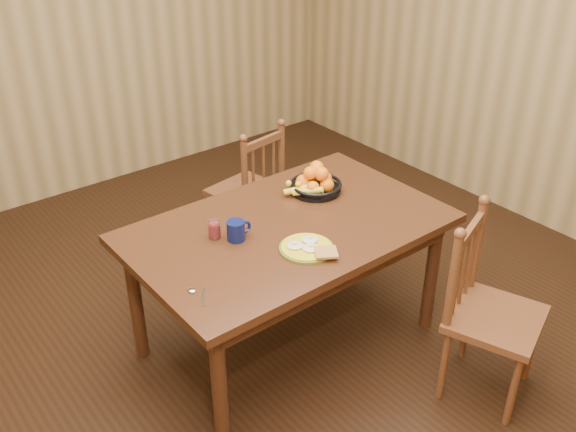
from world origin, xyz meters
TOP-DOWN VIEW (x-y plane):
  - room at (0.00, 0.00)m, footprint 4.52×5.02m
  - dining_table at (0.00, 0.00)m, footprint 1.60×1.00m
  - chair_far at (0.40, 0.92)m, footprint 0.47×0.45m
  - chair_near at (0.54, -0.88)m, footprint 0.55×0.54m
  - breakfast_plate at (-0.07, -0.24)m, footprint 0.26×0.31m
  - fork at (0.00, -0.22)m, footprint 0.03×0.18m
  - spoon at (-0.67, -0.20)m, footprint 0.07×0.15m
  - coffee_mug at (-0.28, 0.05)m, footprint 0.13×0.09m
  - juice_glass at (-0.36, 0.13)m, footprint 0.06×0.06m
  - fruit_bowl at (0.34, 0.19)m, footprint 0.32×0.29m

SIDE VIEW (x-z plane):
  - chair_far at x=0.40m, z-range -0.01..0.89m
  - chair_near at x=0.54m, z-range -0.01..0.95m
  - dining_table at x=0.00m, z-range 0.29..1.04m
  - fork at x=0.00m, z-range 0.75..0.76m
  - spoon at x=-0.67m, z-range 0.75..0.76m
  - breakfast_plate at x=-0.07m, z-range 0.74..0.78m
  - juice_glass at x=-0.36m, z-range 0.75..0.84m
  - coffee_mug at x=-0.28m, z-range 0.75..0.85m
  - fruit_bowl at x=0.34m, z-range 0.72..0.89m
  - room at x=0.00m, z-range -0.01..2.71m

